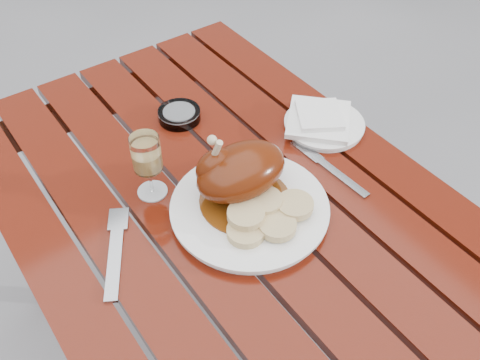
% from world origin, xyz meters
% --- Properties ---
extents(table, '(0.80, 1.20, 0.75)m').
position_xyz_m(table, '(0.00, 0.00, 0.38)').
color(table, '#64190C').
rests_on(table, ground).
extents(dinner_plate, '(0.40, 0.40, 0.02)m').
position_xyz_m(dinner_plate, '(0.02, -0.06, 0.76)').
color(dinner_plate, white).
rests_on(dinner_plate, table).
extents(roast_duck, '(0.20, 0.18, 0.14)m').
position_xyz_m(roast_duck, '(0.02, -0.01, 0.82)').
color(roast_duck, '#612E0B').
rests_on(roast_duck, dinner_plate).
extents(bread_dumplings, '(0.18, 0.13, 0.03)m').
position_xyz_m(bread_dumplings, '(0.02, -0.11, 0.79)').
color(bread_dumplings, tan).
rests_on(bread_dumplings, dinner_plate).
extents(wine_glass, '(0.08, 0.08, 0.14)m').
position_xyz_m(wine_glass, '(-0.11, 0.10, 0.82)').
color(wine_glass, tan).
rests_on(wine_glass, table).
extents(side_plate, '(0.20, 0.20, 0.02)m').
position_xyz_m(side_plate, '(0.32, 0.05, 0.76)').
color(side_plate, white).
rests_on(side_plate, table).
extents(napkin, '(0.21, 0.21, 0.01)m').
position_xyz_m(napkin, '(0.31, 0.06, 0.77)').
color(napkin, white).
rests_on(napkin, side_plate).
extents(ashtray, '(0.11, 0.11, 0.02)m').
position_xyz_m(ashtray, '(0.06, 0.27, 0.76)').
color(ashtray, '#B2B7BC').
rests_on(ashtray, table).
extents(fork, '(0.12, 0.18, 0.01)m').
position_xyz_m(fork, '(-0.25, -0.00, 0.75)').
color(fork, gray).
rests_on(fork, table).
extents(knife, '(0.03, 0.19, 0.01)m').
position_xyz_m(knife, '(0.23, -0.08, 0.75)').
color(knife, gray).
rests_on(knife, table).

